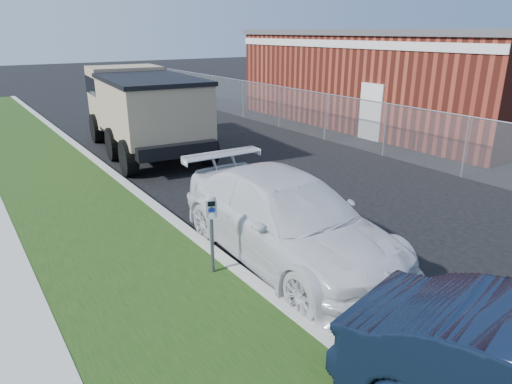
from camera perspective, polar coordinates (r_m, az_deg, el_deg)
ground at (r=9.82m, az=10.14°, el=-5.59°), size 120.00×120.00×0.00m
streetside at (r=9.23m, az=-26.04°, el=-8.63°), size 6.12×50.00×0.15m
chainlink_fence at (r=18.34m, az=8.74°, el=10.36°), size 0.06×30.06×30.00m
brick_building at (r=23.32m, az=18.36°, el=13.68°), size 9.20×14.20×4.17m
parking_meter at (r=7.70m, az=-5.62°, el=-3.25°), size 0.22×0.18×1.40m
white_wagon at (r=8.55m, az=3.85°, el=-3.39°), size 2.42×5.54×1.59m
dump_truck at (r=16.92m, az=-14.12°, el=10.36°), size 3.48×7.43×2.82m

